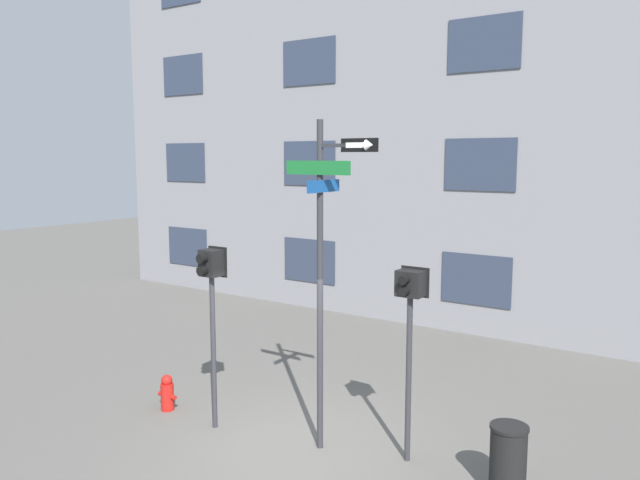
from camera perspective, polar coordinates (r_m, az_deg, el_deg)
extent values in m
plane|color=#595651|center=(9.46, -2.49, -18.75)|extent=(60.00, 60.00, 0.00)
cube|color=gray|center=(15.31, 15.18, 16.78)|extent=(24.00, 0.60, 13.41)
cube|color=#2D384C|center=(20.44, -12.01, -0.59)|extent=(1.69, 0.03, 1.20)
cube|color=#2D384C|center=(17.31, -0.98, -1.89)|extent=(1.69, 0.03, 1.20)
cube|color=#2D384C|center=(15.08, 14.07, -3.54)|extent=(1.69, 0.03, 1.20)
cube|color=#2D384C|center=(20.24, -12.22, 6.95)|extent=(1.69, 0.03, 1.20)
cube|color=#2D384C|center=(17.07, -1.01, 7.03)|extent=(1.69, 0.03, 1.20)
cube|color=#2D384C|center=(14.81, 14.40, 6.70)|extent=(1.69, 0.03, 1.20)
cube|color=#2D384C|center=(20.39, -12.44, 14.50)|extent=(1.69, 0.03, 1.20)
cube|color=#2D384C|center=(17.25, -1.03, 15.97)|extent=(1.69, 0.03, 1.20)
cube|color=#2D384C|center=(15.02, 14.75, 16.98)|extent=(1.69, 0.03, 1.20)
cylinder|color=#2D2D33|center=(8.80, 0.00, -4.50)|extent=(0.09, 0.09, 4.70)
cube|color=#2D2D33|center=(8.43, 1.80, 8.64)|extent=(0.64, 0.05, 0.05)
cube|color=#196B2D|center=(8.55, -0.23, 6.62)|extent=(1.05, 0.02, 0.19)
cube|color=#14478C|center=(8.58, 0.33, 4.94)|extent=(0.02, 0.77, 0.17)
cube|color=black|center=(8.25, 3.62, 8.65)|extent=(0.56, 0.02, 0.18)
cube|color=white|center=(8.25, 3.33, 8.66)|extent=(0.32, 0.01, 0.07)
cone|color=white|center=(8.15, 4.55, 8.66)|extent=(0.10, 0.14, 0.14)
cylinder|color=#2D2D33|center=(9.90, -9.72, -10.12)|extent=(0.08, 0.08, 2.41)
cube|color=black|center=(9.56, -9.91, -2.07)|extent=(0.31, 0.26, 0.40)
cube|color=black|center=(9.66, -9.33, -1.96)|extent=(0.37, 0.02, 0.46)
cylinder|color=black|center=(9.42, -10.73, -1.68)|extent=(0.14, 0.12, 0.14)
cylinder|color=black|center=(9.45, -10.70, -2.77)|extent=(0.14, 0.12, 0.14)
cylinder|color=orange|center=(9.45, -10.49, -1.63)|extent=(0.11, 0.01, 0.11)
cylinder|color=#2D2D33|center=(8.84, 8.10, -12.51)|extent=(0.08, 0.08, 2.34)
cube|color=black|center=(8.47, 8.27, -3.94)|extent=(0.35, 0.26, 0.35)
cube|color=black|center=(8.59, 8.69, -3.78)|extent=(0.41, 0.02, 0.41)
cylinder|color=black|center=(8.29, 7.70, -3.63)|extent=(0.12, 0.12, 0.12)
cylinder|color=black|center=(8.32, 7.68, -4.70)|extent=(0.12, 0.12, 0.12)
cylinder|color=#EA4C14|center=(8.34, 7.87, -3.57)|extent=(0.10, 0.01, 0.10)
cylinder|color=red|center=(11.01, -13.80, -13.75)|extent=(0.22, 0.22, 0.46)
sphere|color=red|center=(10.91, -13.84, -12.35)|extent=(0.19, 0.19, 0.19)
cylinder|color=red|center=(11.11, -14.33, -13.45)|extent=(0.08, 0.08, 0.08)
cylinder|color=red|center=(10.90, -13.26, -13.84)|extent=(0.08, 0.08, 0.08)
cylinder|color=black|center=(8.52, 16.80, -18.91)|extent=(0.45, 0.45, 0.88)
cylinder|color=black|center=(8.33, 16.93, -16.07)|extent=(0.48, 0.48, 0.04)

